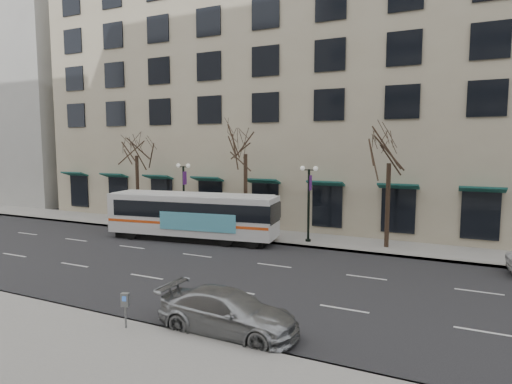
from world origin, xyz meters
The scene contains 12 objects.
ground centered at (0.00, 0.00, 0.00)m, with size 160.00×160.00×0.00m, color black.
sidewalk_far centered at (5.00, 9.00, 0.07)m, with size 80.00×4.00×0.15m, color gray.
building_hotel centered at (-2.00, 21.00, 12.00)m, with size 40.00×20.00×24.00m, color tan.
building_far_upblock centered at (-38.00, 21.00, 14.00)m, with size 28.00×20.00×28.00m, color #999993.
tree_far_left centered at (-10.00, 8.80, 6.70)m, with size 3.60×3.60×8.34m.
tree_far_mid centered at (0.00, 8.80, 6.91)m, with size 3.60×3.60×8.55m.
tree_far_right centered at (10.00, 8.80, 6.42)m, with size 3.60×3.60×8.06m.
lamp_post_left centered at (-4.99, 8.20, 2.94)m, with size 1.22×0.45×5.21m.
lamp_post_right centered at (5.01, 8.20, 2.94)m, with size 1.22×0.45×5.21m.
city_bus centered at (-2.57, 5.81, 1.78)m, with size 12.24×4.13×3.26m.
silver_car centered at (6.83, -6.20, 0.75)m, with size 2.09×5.14×1.49m, color #94979B.
pay_station centered at (3.54, -7.68, 1.06)m, with size 0.31×0.26×1.26m.
Camera 1 is at (13.86, -18.82, 6.53)m, focal length 30.00 mm.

